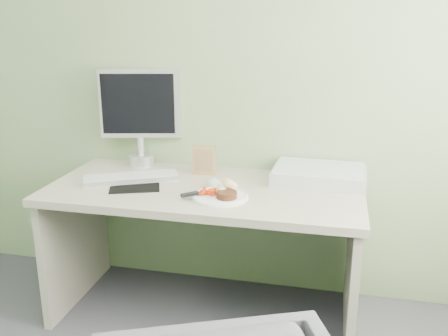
% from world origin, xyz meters
% --- Properties ---
extents(wall_back, '(3.50, 0.00, 3.50)m').
position_xyz_m(wall_back, '(0.00, 2.00, 1.35)').
color(wall_back, gray).
rests_on(wall_back, floor).
extents(desk, '(1.60, 0.75, 0.73)m').
position_xyz_m(desk, '(0.00, 1.62, 0.55)').
color(desk, '#BBB19C').
rests_on(desk, floor).
extents(plate, '(0.27, 0.27, 0.01)m').
position_xyz_m(plate, '(0.12, 1.48, 0.74)').
color(plate, white).
rests_on(plate, desk).
extents(steak, '(0.10, 0.10, 0.03)m').
position_xyz_m(steak, '(0.15, 1.45, 0.76)').
color(steak, black).
rests_on(steak, plate).
extents(potato_pile, '(0.13, 0.11, 0.07)m').
position_xyz_m(potato_pile, '(0.14, 1.54, 0.78)').
color(potato_pile, tan).
rests_on(potato_pile, plate).
extents(carrot_heap, '(0.08, 0.07, 0.04)m').
position_xyz_m(carrot_heap, '(0.06, 1.47, 0.76)').
color(carrot_heap, red).
rests_on(carrot_heap, plate).
extents(steak_knife, '(0.18, 0.17, 0.02)m').
position_xyz_m(steak_knife, '(0.01, 1.45, 0.76)').
color(steak_knife, silver).
rests_on(steak_knife, plate).
extents(mousepad, '(0.31, 0.29, 0.00)m').
position_xyz_m(mousepad, '(-0.35, 1.56, 0.73)').
color(mousepad, black).
rests_on(mousepad, desk).
extents(keyboard, '(0.50, 0.35, 0.02)m').
position_xyz_m(keyboard, '(-0.41, 1.64, 0.75)').
color(keyboard, white).
rests_on(keyboard, desk).
extents(computer_mouse, '(0.10, 0.14, 0.04)m').
position_xyz_m(computer_mouse, '(0.05, 1.62, 0.75)').
color(computer_mouse, white).
rests_on(computer_mouse, desk).
extents(photo_frame, '(0.13, 0.02, 0.16)m').
position_xyz_m(photo_frame, '(-0.06, 1.82, 0.81)').
color(photo_frame, olive).
rests_on(photo_frame, desk).
extents(eyedrop_bottle, '(0.02, 0.02, 0.07)m').
position_xyz_m(eyedrop_bottle, '(-0.07, 1.91, 0.76)').
color(eyedrop_bottle, white).
rests_on(eyedrop_bottle, desk).
extents(scanner, '(0.49, 0.34, 0.07)m').
position_xyz_m(scanner, '(0.57, 1.83, 0.77)').
color(scanner, '#A9ACB0').
rests_on(scanner, desk).
extents(monitor, '(0.46, 0.17, 0.56)m').
position_xyz_m(monitor, '(-0.46, 1.94, 1.04)').
color(monitor, silver).
rests_on(monitor, desk).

